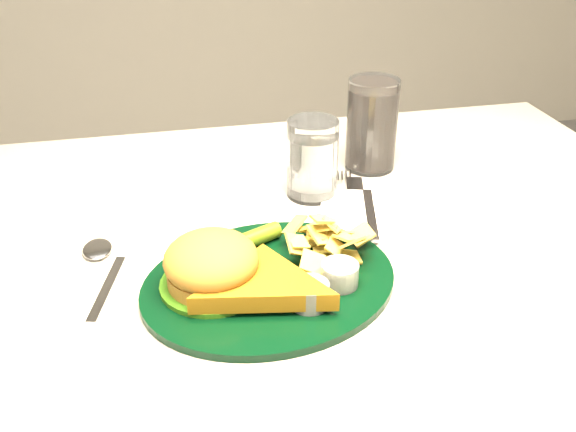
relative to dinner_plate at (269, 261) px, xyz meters
name	(u,v)px	position (x,y,z in m)	size (l,w,h in m)	color
dinner_plate	(269,261)	(0.00, 0.00, 0.00)	(0.29, 0.24, 0.07)	black
water_glass	(312,159)	(0.10, 0.20, 0.02)	(0.07, 0.07, 0.11)	silver
cola_glass	(372,125)	(0.21, 0.27, 0.04)	(0.08, 0.08, 0.14)	black
fork_napkin	(368,211)	(0.16, 0.13, -0.03)	(0.13, 0.18, 0.01)	white
spoon	(107,286)	(-0.18, 0.03, -0.03)	(0.04, 0.17, 0.01)	silver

